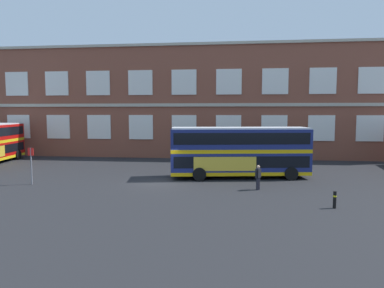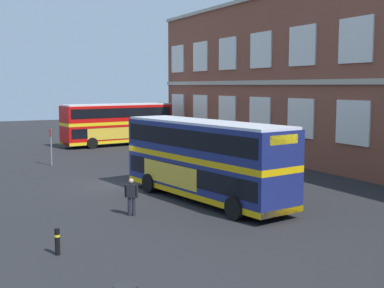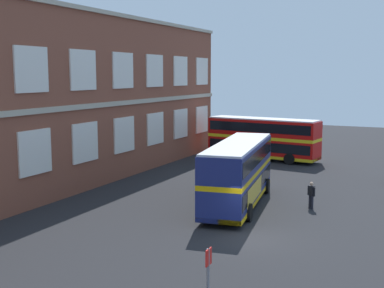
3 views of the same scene
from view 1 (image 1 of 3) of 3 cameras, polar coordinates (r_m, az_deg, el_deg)
name	(u,v)px [view 1 (image 1 of 3)]	position (r m, az deg, el deg)	size (l,w,h in m)	color
ground_plane	(165,178)	(28.59, -4.38, -5.48)	(120.00, 120.00, 0.00)	#232326
brick_terminal_building	(209,103)	(43.67, 2.72, 6.59)	(50.18, 8.19, 12.99)	brown
double_decker_middle	(239,151)	(28.53, 7.69, -1.17)	(11.26, 4.22, 4.07)	navy
waiting_passenger	(258,176)	(24.41, 10.67, -5.18)	(0.45, 0.58, 1.70)	black
bus_stand_flag	(31,162)	(28.21, -24.63, -2.72)	(0.44, 0.10, 2.70)	slate
safety_bollard_west	(335,200)	(21.10, 22.13, -8.34)	(0.19, 0.19, 0.95)	black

